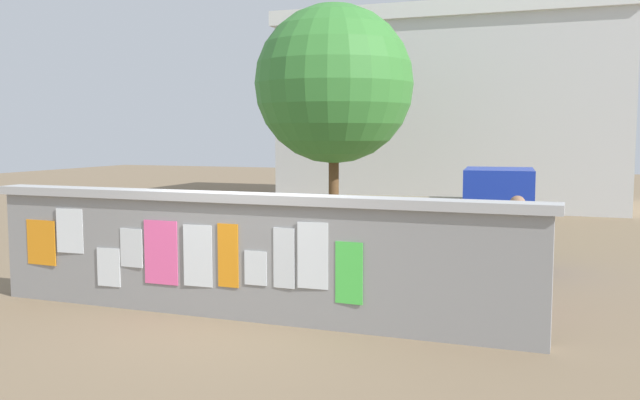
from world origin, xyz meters
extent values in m
plane|color=#7A664C|center=(0.00, 8.00, 0.00)|extent=(60.00, 60.00, 0.00)
cube|color=gray|center=(0.00, 0.00, 0.79)|extent=(7.81, 0.30, 1.57)
cube|color=#ABABAB|center=(0.00, 0.00, 1.63)|extent=(8.01, 0.42, 0.12)
cube|color=orange|center=(-3.28, -0.16, 0.87)|extent=(0.54, 0.03, 0.67)
cube|color=silver|center=(-2.74, -0.16, 1.07)|extent=(0.45, 0.03, 0.65)
cube|color=silver|center=(-2.08, -0.16, 0.58)|extent=(0.38, 0.02, 0.55)
cube|color=silver|center=(-1.68, -0.16, 0.89)|extent=(0.37, 0.03, 0.55)
cube|color=#F9599E|center=(-1.20, -0.16, 0.85)|extent=(0.53, 0.01, 0.89)
cube|color=silver|center=(-0.62, -0.16, 0.84)|extent=(0.43, 0.03, 0.84)
cube|color=orange|center=(-0.16, -0.16, 0.87)|extent=(0.30, 0.02, 0.85)
cube|color=silver|center=(0.24, -0.16, 0.73)|extent=(0.32, 0.01, 0.45)
cube|color=silver|center=(0.65, -0.16, 0.89)|extent=(0.29, 0.02, 0.78)
cube|color=silver|center=(1.04, -0.16, 0.95)|extent=(0.41, 0.03, 0.85)
cube|color=#4CD84C|center=(1.52, -0.16, 0.76)|extent=(0.36, 0.03, 0.78)
cylinder|color=black|center=(2.86, 5.27, 0.35)|extent=(0.72, 0.26, 0.70)
cylinder|color=black|center=(2.98, 3.98, 0.35)|extent=(0.72, 0.26, 0.70)
cylinder|color=black|center=(0.37, 5.04, 0.35)|extent=(0.72, 0.26, 0.70)
cylinder|color=black|center=(0.50, 3.74, 0.35)|extent=(0.72, 0.26, 0.70)
cube|color=#1933A5|center=(2.82, 4.62, 1.10)|extent=(1.34, 1.61, 1.50)
cube|color=gray|center=(1.03, 4.45, 0.80)|extent=(2.53, 1.72, 0.90)
cylinder|color=black|center=(-3.39, 2.15, 0.30)|extent=(0.60, 0.13, 0.60)
cylinder|color=black|center=(-2.09, 2.22, 0.30)|extent=(0.61, 0.15, 0.60)
cube|color=red|center=(-2.74, 2.18, 0.58)|extent=(1.01, 0.30, 0.32)
cube|color=black|center=(-2.54, 2.20, 0.76)|extent=(0.57, 0.25, 0.10)
cube|color=#262626|center=(-3.29, 2.15, 0.85)|extent=(0.07, 0.56, 0.03)
cylinder|color=black|center=(-1.80, 4.78, 0.33)|extent=(0.66, 0.11, 0.66)
cylinder|color=black|center=(-2.84, 4.90, 0.33)|extent=(0.66, 0.11, 0.66)
cube|color=silver|center=(-2.32, 4.84, 0.51)|extent=(0.95, 0.14, 0.06)
cylinder|color=silver|center=(-2.47, 4.86, 0.73)|extent=(0.03, 0.03, 0.40)
cube|color=black|center=(-2.47, 4.86, 0.93)|extent=(0.21, 0.10, 0.05)
cube|color=black|center=(-1.85, 4.79, 0.88)|extent=(0.09, 0.44, 0.03)
cylinder|color=black|center=(-0.33, 2.69, 0.33)|extent=(0.64, 0.23, 0.66)
cylinder|color=black|center=(-1.33, 2.39, 0.33)|extent=(0.64, 0.23, 0.66)
cube|color=silver|center=(-0.83, 2.54, 0.51)|extent=(0.92, 0.31, 0.06)
cylinder|color=silver|center=(-0.97, 2.50, 0.73)|extent=(0.04, 0.04, 0.40)
cube|color=black|center=(-0.97, 2.50, 0.93)|extent=(0.21, 0.13, 0.05)
cube|color=black|center=(-0.38, 2.68, 0.88)|extent=(0.17, 0.43, 0.03)
cylinder|color=purple|center=(3.32, 1.68, 0.40)|extent=(0.12, 0.12, 0.80)
cylinder|color=purple|center=(3.41, 1.84, 0.40)|extent=(0.12, 0.12, 0.80)
cylinder|color=purple|center=(3.37, 1.76, 1.10)|extent=(0.47, 0.47, 0.60)
sphere|color=#8C664C|center=(3.37, 1.76, 1.51)|extent=(0.22, 0.22, 0.22)
cylinder|color=brown|center=(-1.91, 9.04, 1.16)|extent=(0.27, 0.27, 2.32)
sphere|color=#377E31|center=(-1.91, 9.04, 3.78)|extent=(4.18, 4.18, 4.18)
cube|color=silver|center=(0.00, 16.81, 3.09)|extent=(11.51, 6.04, 6.17)
cube|color=silver|center=(0.00, 16.81, 6.42)|extent=(11.81, 6.34, 0.50)
camera|label=1|loc=(4.09, -8.04, 2.47)|focal=38.19mm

